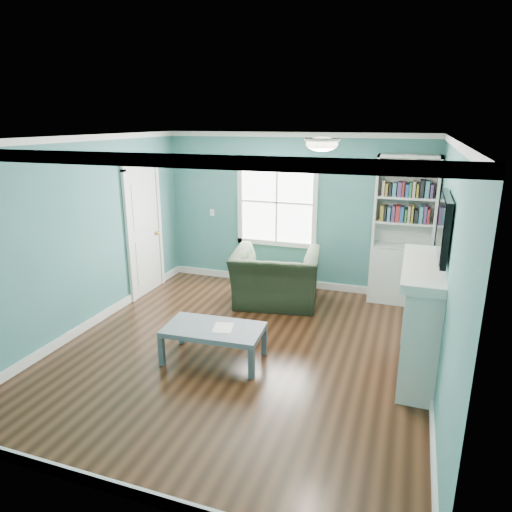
% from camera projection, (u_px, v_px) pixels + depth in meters
% --- Properties ---
extents(floor, '(5.00, 5.00, 0.00)m').
position_uv_depth(floor, '(242.00, 350.00, 5.76)').
color(floor, black).
rests_on(floor, ground).
extents(room_walls, '(5.00, 5.00, 5.00)m').
position_uv_depth(room_walls, '(240.00, 228.00, 5.30)').
color(room_walls, '#377977').
rests_on(room_walls, ground).
extents(trim, '(4.50, 5.00, 2.60)m').
position_uv_depth(trim, '(241.00, 256.00, 5.40)').
color(trim, white).
rests_on(trim, ground).
extents(window, '(1.40, 0.06, 1.50)m').
position_uv_depth(window, '(277.00, 202.00, 7.69)').
color(window, white).
rests_on(window, room_walls).
extents(bookshelf, '(0.90, 0.35, 2.31)m').
position_uv_depth(bookshelf, '(402.00, 246.00, 7.02)').
color(bookshelf, silver).
rests_on(bookshelf, ground).
extents(fireplace, '(0.44, 1.58, 1.30)m').
position_uv_depth(fireplace, '(421.00, 320.00, 5.10)').
color(fireplace, black).
rests_on(fireplace, ground).
extents(tv, '(0.06, 1.10, 0.65)m').
position_uv_depth(tv, '(444.00, 226.00, 4.75)').
color(tv, black).
rests_on(tv, fireplace).
extents(door, '(0.12, 0.98, 2.17)m').
position_uv_depth(door, '(144.00, 230.00, 7.42)').
color(door, silver).
rests_on(door, ground).
extents(ceiling_fixture, '(0.38, 0.38, 0.15)m').
position_uv_depth(ceiling_fixture, '(322.00, 143.00, 4.84)').
color(ceiling_fixture, white).
rests_on(ceiling_fixture, room_walls).
extents(light_switch, '(0.08, 0.01, 0.12)m').
position_uv_depth(light_switch, '(212.00, 213.00, 8.13)').
color(light_switch, white).
rests_on(light_switch, room_walls).
extents(recliner, '(1.43, 1.05, 1.14)m').
position_uv_depth(recliner, '(276.00, 269.00, 7.05)').
color(recliner, black).
rests_on(recliner, ground).
extents(coffee_table, '(1.20, 0.71, 0.42)m').
position_uv_depth(coffee_table, '(214.00, 331.00, 5.43)').
color(coffee_table, '#4E555E').
rests_on(coffee_table, ground).
extents(paper_sheet, '(0.28, 0.33, 0.00)m').
position_uv_depth(paper_sheet, '(223.00, 328.00, 5.40)').
color(paper_sheet, white).
rests_on(paper_sheet, coffee_table).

